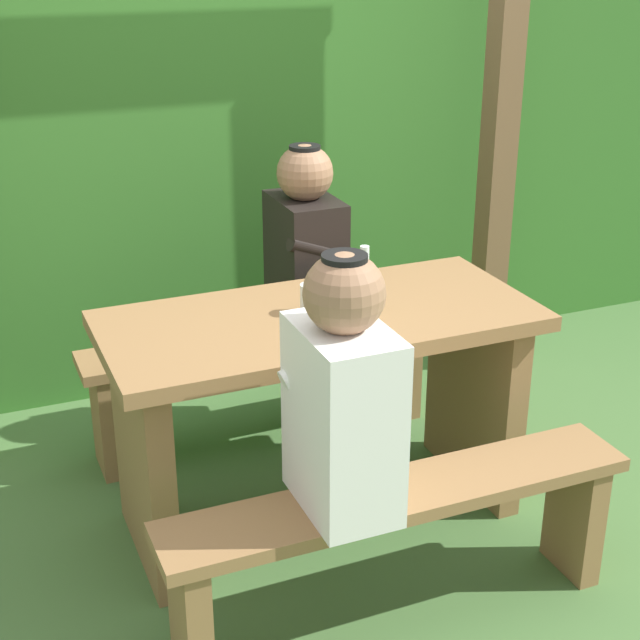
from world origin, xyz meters
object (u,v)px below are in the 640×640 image
(bottle_left, at_px, (364,289))
(picnic_table, at_px, (320,382))
(bench_far, at_px, (262,364))
(person_white_shirt, at_px, (343,395))
(person_black_coat, at_px, (306,246))
(drinking_glass, at_px, (311,299))
(bench_near, at_px, (399,528))
(cell_phone, at_px, (337,310))

(bottle_left, bearing_deg, picnic_table, 148.18)
(picnic_table, height_order, bench_far, picnic_table)
(bottle_left, bearing_deg, person_white_shirt, -120.40)
(bench_far, bearing_deg, person_black_coat, -1.03)
(bench_far, xyz_separation_m, person_black_coat, (0.18, -0.00, 0.46))
(drinking_glass, xyz_separation_m, bottle_left, (0.14, -0.09, 0.04))
(bench_near, relative_size, bottle_left, 5.96)
(person_black_coat, distance_m, drinking_glass, 0.60)
(bottle_left, relative_size, cell_phone, 1.68)
(person_black_coat, relative_size, bottle_left, 3.06)
(person_black_coat, xyz_separation_m, cell_phone, (-0.13, -0.58, -0.02))
(bench_far, bearing_deg, person_white_shirt, -98.76)
(bench_near, distance_m, bottle_left, 0.75)
(bench_far, xyz_separation_m, person_white_shirt, (-0.18, -1.17, 0.46))
(bench_near, height_order, cell_phone, cell_phone)
(picnic_table, distance_m, person_white_shirt, 0.67)
(person_black_coat, xyz_separation_m, drinking_glass, (-0.21, -0.57, 0.03))
(picnic_table, bearing_deg, person_white_shirt, -107.17)
(drinking_glass, bearing_deg, cell_phone, -11.41)
(bench_far, distance_m, bottle_left, 0.85)
(bench_far, distance_m, drinking_glass, 0.75)
(picnic_table, bearing_deg, drinking_glass, 146.85)
(person_white_shirt, height_order, drinking_glass, person_white_shirt)
(bottle_left, height_order, cell_phone, bottle_left)
(drinking_glass, relative_size, bottle_left, 0.42)
(bench_far, bearing_deg, drinking_glass, -92.53)
(person_white_shirt, distance_m, bottle_left, 0.59)
(bench_far, bearing_deg, cell_phone, -84.28)
(bottle_left, bearing_deg, drinking_glass, 147.94)
(drinking_glass, relative_size, cell_phone, 0.70)
(drinking_glass, distance_m, bottle_left, 0.18)
(cell_phone, bearing_deg, picnic_table, -158.34)
(bench_near, height_order, drinking_glass, drinking_glass)
(person_white_shirt, xyz_separation_m, bottle_left, (0.30, 0.51, 0.07))
(picnic_table, height_order, bottle_left, bottle_left)
(picnic_table, relative_size, cell_phone, 10.00)
(person_white_shirt, relative_size, bottle_left, 3.06)
(bench_far, distance_m, cell_phone, 0.74)
(person_black_coat, bearing_deg, picnic_table, -107.62)
(bench_near, bearing_deg, bench_far, 90.00)
(bench_near, xyz_separation_m, person_black_coat, (0.18, 1.17, 0.46))
(bench_near, bearing_deg, drinking_glass, 92.40)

